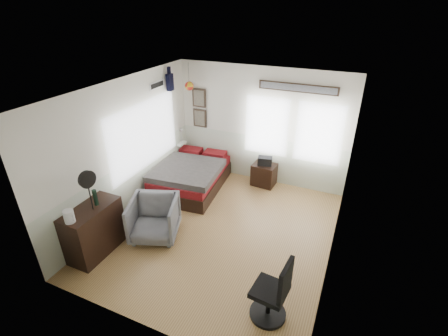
{
  "coord_description": "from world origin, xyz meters",
  "views": [
    {
      "loc": [
        2.06,
        -4.47,
        3.95
      ],
      "look_at": [
        -0.1,
        0.4,
        1.15
      ],
      "focal_mm": 26.0,
      "sensor_mm": 36.0,
      "label": 1
    }
  ],
  "objects_px": {
    "armchair": "(154,219)",
    "task_chair": "(273,295)",
    "dresser": "(94,230)",
    "nightstand": "(264,174)",
    "bed": "(191,176)"
  },
  "relations": [
    {
      "from": "dresser",
      "to": "nightstand",
      "type": "height_order",
      "value": "dresser"
    },
    {
      "from": "dresser",
      "to": "nightstand",
      "type": "distance_m",
      "value": 3.91
    },
    {
      "from": "bed",
      "to": "task_chair",
      "type": "bearing_deg",
      "value": -49.62
    },
    {
      "from": "bed",
      "to": "dresser",
      "type": "distance_m",
      "value": 2.61
    },
    {
      "from": "dresser",
      "to": "armchair",
      "type": "distance_m",
      "value": 1.02
    },
    {
      "from": "armchair",
      "to": "task_chair",
      "type": "xyz_separation_m",
      "value": [
        2.48,
        -0.81,
        0.03
      ]
    },
    {
      "from": "armchair",
      "to": "bed",
      "type": "bearing_deg",
      "value": 77.2
    },
    {
      "from": "bed",
      "to": "dresser",
      "type": "height_order",
      "value": "dresser"
    },
    {
      "from": "bed",
      "to": "task_chair",
      "type": "xyz_separation_m",
      "value": [
        2.73,
        -2.63,
        0.11
      ]
    },
    {
      "from": "bed",
      "to": "nightstand",
      "type": "distance_m",
      "value": 1.72
    },
    {
      "from": "dresser",
      "to": "task_chair",
      "type": "relative_size",
      "value": 0.98
    },
    {
      "from": "bed",
      "to": "task_chair",
      "type": "relative_size",
      "value": 2.01
    },
    {
      "from": "bed",
      "to": "nightstand",
      "type": "height_order",
      "value": "bed"
    },
    {
      "from": "armchair",
      "to": "nightstand",
      "type": "bearing_deg",
      "value": 43.74
    },
    {
      "from": "armchair",
      "to": "task_chair",
      "type": "bearing_deg",
      "value": -38.77
    }
  ]
}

